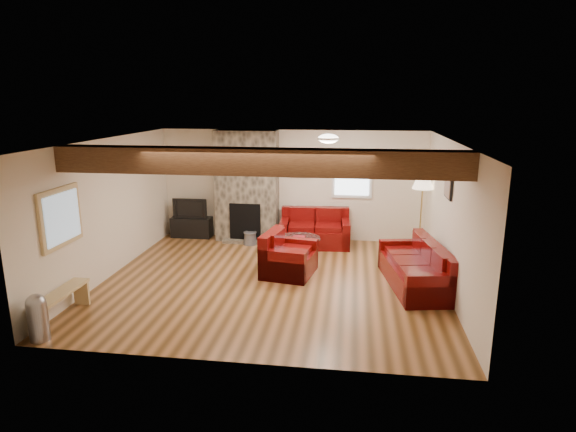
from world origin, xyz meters
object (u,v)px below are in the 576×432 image
(tv_cabinet, at_px, (192,227))
(coffee_table, at_px, (299,248))
(loveseat, at_px, (315,228))
(television, at_px, (191,208))
(armchair_red, at_px, (289,254))
(floor_lamp, at_px, (423,186))
(sofa_three, at_px, (415,265))

(tv_cabinet, bearing_deg, coffee_table, -24.17)
(loveseat, height_order, television, television)
(tv_cabinet, bearing_deg, armchair_red, -39.50)
(coffee_table, distance_m, tv_cabinet, 2.93)
(loveseat, xyz_separation_m, television, (-2.93, 0.30, 0.30))
(coffee_table, height_order, tv_cabinet, tv_cabinet)
(floor_lamp, bearing_deg, sofa_three, -99.37)
(television, bearing_deg, armchair_red, -39.50)
(armchair_red, height_order, coffee_table, armchair_red)
(television, bearing_deg, loveseat, -5.85)
(television, bearing_deg, floor_lamp, -5.30)
(coffee_table, bearing_deg, armchair_red, -94.44)
(floor_lamp, bearing_deg, loveseat, 175.44)
(coffee_table, xyz_separation_m, tv_cabinet, (-2.67, 1.20, 0.02))
(coffee_table, distance_m, television, 2.97)
(armchair_red, height_order, floor_lamp, floor_lamp)
(armchair_red, bearing_deg, floor_lamp, -46.96)
(tv_cabinet, bearing_deg, sofa_three, -26.57)
(sofa_three, height_order, coffee_table, sofa_three)
(coffee_table, height_order, television, television)
(armchair_red, relative_size, floor_lamp, 0.59)
(armchair_red, relative_size, tv_cabinet, 1.05)
(sofa_three, xyz_separation_m, coffee_table, (-2.16, 1.22, -0.17))
(loveseat, xyz_separation_m, tv_cabinet, (-2.93, 0.30, -0.17))
(armchair_red, relative_size, television, 1.23)
(sofa_three, relative_size, television, 2.47)
(sofa_three, bearing_deg, armchair_red, -106.76)
(armchair_red, bearing_deg, loveseat, -0.15)
(armchair_red, relative_size, coffee_table, 1.12)
(loveseat, xyz_separation_m, armchair_red, (-0.33, -1.84, -0.00))
(sofa_three, xyz_separation_m, armchair_red, (-2.23, 0.28, 0.01))
(sofa_three, bearing_deg, tv_cabinet, -126.31)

